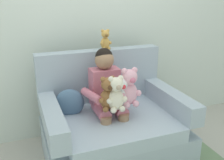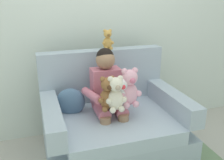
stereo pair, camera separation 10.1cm
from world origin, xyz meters
The scene contains 10 objects.
ground_plane centered at (0.00, 0.00, 0.00)m, with size 8.00×8.00×0.00m, color #ADA89E.
back_wall centered at (0.00, 0.69, 1.30)m, with size 6.00×0.10×2.60m, color silver.
armchair centered at (0.00, 0.04, 0.31)m, with size 1.23×0.92×0.97m.
seated_child centered at (-0.03, 0.07, 0.67)m, with size 0.45×0.39×0.82m.
plush_brown centered at (-0.09, -0.09, 0.70)m, with size 0.17×0.14×0.29m.
plush_pink centered at (0.11, -0.07, 0.72)m, with size 0.20×0.16×0.34m.
plush_cream centered at (-0.03, -0.13, 0.71)m, with size 0.18×0.15×0.30m.
plush_white centered at (0.04, -0.08, 0.69)m, with size 0.16×0.13×0.27m.
plush_honey_on_backrest centered at (0.06, 0.39, 1.06)m, with size 0.12×0.09×0.20m.
throw_pillow centered at (-0.36, 0.17, 0.56)m, with size 0.26×0.12×0.26m, color slate.
Camera 2 is at (-0.65, -1.97, 1.50)m, focal length 41.16 mm.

